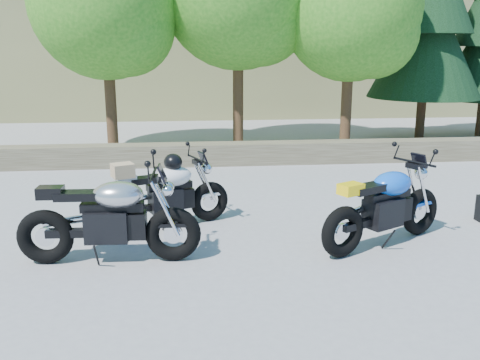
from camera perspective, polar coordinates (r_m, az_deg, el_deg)
ground at (r=7.28m, az=-0.80°, el=-7.70°), size 90.00×90.00×0.00m
stone_wall at (r=12.49m, az=-2.94°, el=2.79°), size 22.00×0.55×0.50m
tree_decid_left at (r=14.02m, az=-13.78°, el=17.56°), size 3.67×3.67×5.62m
tree_decid_right at (r=14.34m, az=12.23°, el=17.01°), size 3.54×3.54×5.41m
conifer_near at (r=16.42m, az=19.56°, el=16.78°), size 3.17×3.17×7.06m
silver_bike at (r=6.98m, az=-13.70°, el=-4.13°), size 2.33×0.74×1.17m
white_bike at (r=8.14m, az=-7.91°, el=-1.30°), size 1.96×0.98×1.14m
blue_bike at (r=7.64m, az=15.21°, el=-2.77°), size 2.07×1.23×1.13m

